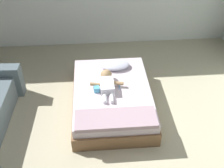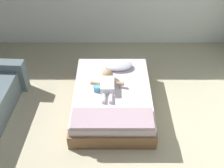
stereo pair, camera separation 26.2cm
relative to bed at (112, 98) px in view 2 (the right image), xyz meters
The scene contains 7 objects.
ground_plane 0.87m from the bed, 102.04° to the right, with size 8.00×8.00×0.00m, color #B7AF91.
bed is the anchor object (origin of this frame).
pillow 0.65m from the bed, 80.76° to the left, with size 0.51×0.32×0.11m.
baby 0.30m from the bed, 138.10° to the left, with size 0.55×0.70×0.19m.
toothbrush 0.26m from the bed, 27.15° to the left, with size 0.03×0.15×0.02m.
blanket 0.74m from the bed, 90.00° to the right, with size 1.16×0.39×0.06m.
toy_block 0.36m from the bed, behind, with size 0.09×0.09×0.09m.
Camera 2 is at (0.17, -2.56, 3.30)m, focal length 44.21 mm.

